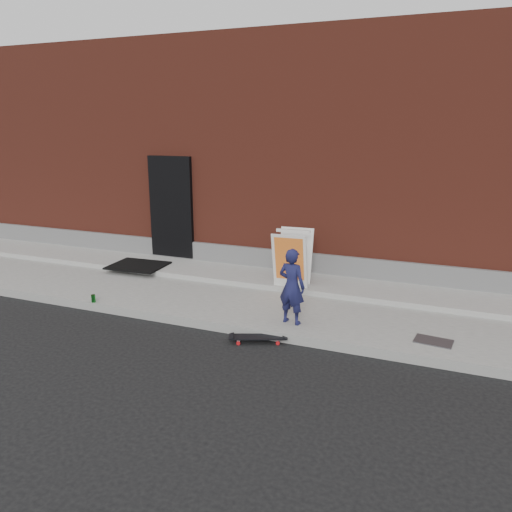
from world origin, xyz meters
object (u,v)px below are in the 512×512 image
at_px(pizza_sign, 292,258).
at_px(soda_can, 93,298).
at_px(child, 292,286).
at_px(skateboard, 258,337).

xyz_separation_m(pizza_sign, soda_can, (-3.04, -1.94, -0.56)).
relative_size(child, skateboard, 1.39).
bearing_deg(soda_can, child, 6.54).
bearing_deg(skateboard, child, 59.74).
bearing_deg(child, skateboard, 70.69).
relative_size(skateboard, soda_can, 6.36).
xyz_separation_m(skateboard, pizza_sign, (-0.15, 2.11, 0.70)).
distance_m(skateboard, pizza_sign, 2.23).
xyz_separation_m(skateboard, soda_can, (-3.19, 0.17, 0.14)).
height_order(pizza_sign, soda_can, pizza_sign).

